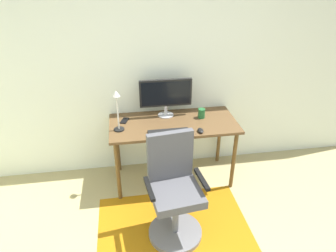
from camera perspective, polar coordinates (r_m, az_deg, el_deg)
name	(u,v)px	position (r m, az deg, el deg)	size (l,w,h in m)	color
wall_back	(158,65)	(3.50, -1.89, 11.29)	(6.00, 0.10, 2.60)	silver
area_rug	(173,226)	(3.21, 1.03, -18.27)	(1.49, 1.01, 0.01)	#9E620E
desk	(173,129)	(3.40, 1.01, -0.54)	(1.41, 0.65, 0.77)	brown
monitor	(166,94)	(3.40, -0.43, 5.95)	(0.59, 0.18, 0.44)	#B2B2B7
keyboard	(169,132)	(3.15, 0.13, -1.20)	(0.43, 0.13, 0.02)	black
computer_mouse	(201,130)	(3.19, 6.13, -0.84)	(0.06, 0.10, 0.03)	black
coffee_cup	(201,113)	(3.46, 6.31, 2.39)	(0.08, 0.08, 0.11)	#205F2E
cell_phone	(125,121)	(3.42, -8.15, 1.02)	(0.07, 0.14, 0.01)	black
desk_lamp	(117,106)	(3.13, -9.55, 3.71)	(0.11, 0.11, 0.45)	black
office_chair	(174,196)	(2.87, 1.15, -13.02)	(0.56, 0.51, 1.04)	slate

